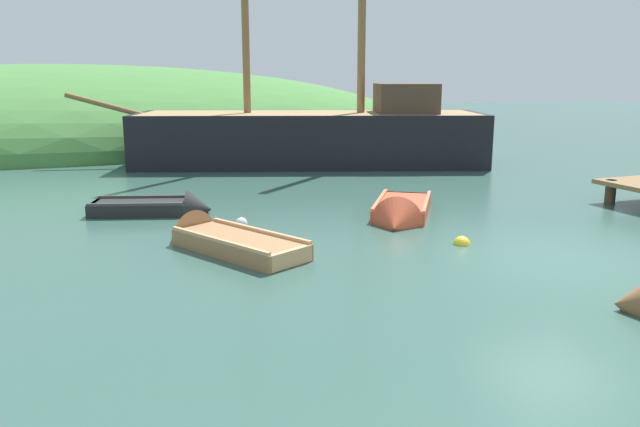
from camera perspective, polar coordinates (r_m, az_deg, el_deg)
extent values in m
plane|color=#33564C|center=(12.79, 20.60, -3.85)|extent=(120.00, 120.00, 0.00)
cylinder|color=#4F3D27|center=(18.83, 24.72, 0.90)|extent=(0.28, 0.28, 1.24)
ellipsoid|color=#477F3D|center=(38.53, -22.08, 6.43)|extent=(42.18, 25.70, 8.04)
cube|color=black|center=(24.66, -0.96, 5.87)|extent=(13.78, 8.18, 2.80)
cube|color=#997A51|center=(24.55, -0.97, 9.00)|extent=(13.17, 7.70, 0.10)
cylinder|color=olive|center=(25.67, -18.91, 9.27)|extent=(2.85, 1.18, 0.97)
cube|color=#4C3828|center=(24.83, 7.73, 10.31)|extent=(3.01, 3.37, 1.10)
cone|color=brown|center=(10.43, 26.86, -7.46)|extent=(1.21, 1.32, 1.15)
cube|color=#C64C2D|center=(16.04, 7.49, 0.35)|extent=(2.58, 2.98, 0.41)
cone|color=#C64C2D|center=(14.37, 6.85, -1.04)|extent=(1.38, 1.23, 1.20)
cube|color=#FF6E48|center=(17.32, 7.91, 1.44)|extent=(1.01, 0.73, 0.29)
cube|color=#FF6E48|center=(15.54, 7.34, 0.51)|extent=(1.06, 0.79, 0.05)
cube|color=#FF6E48|center=(16.48, 7.66, 1.18)|extent=(1.06, 0.79, 0.05)
cube|color=#FF6E48|center=(16.05, 5.42, 1.27)|extent=(1.56, 2.28, 0.07)
cube|color=#FF6E48|center=(15.95, 9.63, 1.08)|extent=(1.56, 2.28, 0.07)
cube|color=#9E7047|center=(12.46, -7.29, -3.08)|extent=(2.31, 3.12, 0.44)
cone|color=#9E7047|center=(13.86, -12.15, -1.67)|extent=(1.28, 1.12, 1.08)
cube|color=tan|center=(11.43, -2.72, -4.06)|extent=(0.97, 0.56, 0.31)
cube|color=tan|center=(12.80, -8.79, -1.96)|extent=(1.01, 0.62, 0.05)
cube|color=tan|center=(12.04, -5.74, -2.79)|extent=(1.01, 0.62, 0.05)
cube|color=tan|center=(12.73, -5.51, -1.54)|extent=(1.34, 2.61, 0.07)
cube|color=tan|center=(12.08, -9.23, -2.41)|extent=(1.34, 2.61, 0.07)
cube|color=black|center=(16.45, -15.99, 0.30)|extent=(2.58, 1.75, 0.43)
cone|color=black|center=(16.18, -10.86, 0.37)|extent=(0.90, 1.16, 1.02)
cube|color=#3B3B3B|center=(16.72, -19.78, 0.47)|extent=(0.41, 0.96, 0.30)
cube|color=#3B3B3B|center=(16.33, -14.61, 0.85)|extent=(0.48, 1.00, 0.05)
cube|color=#3B3B3B|center=(16.51, -17.42, 0.80)|extent=(0.48, 1.00, 0.05)
cube|color=#3B3B3B|center=(15.92, -16.43, 0.78)|extent=(2.23, 0.79, 0.07)
cube|color=#3B3B3B|center=(16.88, -15.67, 1.47)|extent=(2.23, 0.79, 0.07)
sphere|color=yellow|center=(13.30, 12.70, -2.74)|extent=(0.35, 0.35, 0.35)
sphere|color=white|center=(14.91, -7.12, -0.90)|extent=(0.28, 0.28, 0.28)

